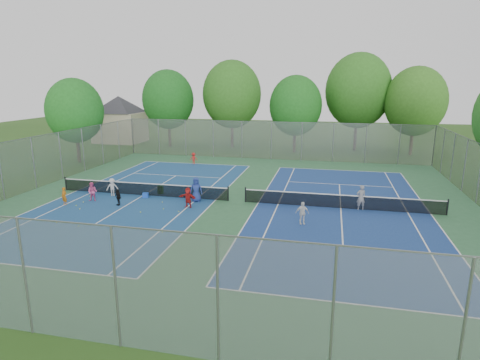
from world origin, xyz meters
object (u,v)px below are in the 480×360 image
(net_left, at_px, (143,189))
(net_right, at_px, (341,202))
(ball_hopper, at_px, (160,190))
(instructor, at_px, (361,198))
(ball_crate, at_px, (145,195))

(net_left, distance_m, net_right, 14.00)
(ball_hopper, height_order, instructor, instructor)
(ball_hopper, bearing_deg, ball_crate, -120.57)
(net_left, relative_size, ball_hopper, 20.67)
(net_left, distance_m, ball_hopper, 1.25)
(net_left, relative_size, ball_crate, 33.27)
(ball_crate, bearing_deg, ball_hopper, 59.43)
(instructor, bearing_deg, ball_hopper, -19.35)
(net_right, xyz_separation_m, ball_hopper, (-12.95, 0.66, -0.14))
(instructor, bearing_deg, net_left, -16.66)
(ball_hopper, bearing_deg, net_left, -147.77)
(ball_crate, height_order, ball_hopper, ball_hopper)
(net_right, height_order, instructor, instructor)
(net_right, bearing_deg, instructor, -2.20)
(net_right, relative_size, ball_hopper, 20.67)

